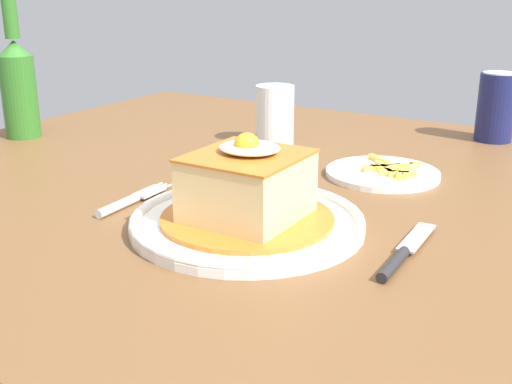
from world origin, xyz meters
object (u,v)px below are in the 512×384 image
(fork, at_px, (129,201))
(drinking_glass, at_px, (275,119))
(soda_can, at_px, (496,107))
(knife, at_px, (401,256))
(side_plate_fries, at_px, (383,173))
(main_plate, at_px, (247,221))
(beer_bottle_green, at_px, (20,83))

(fork, xyz_separation_m, drinking_glass, (0.00, 0.38, 0.04))
(soda_can, bearing_deg, drinking_glass, -144.82)
(knife, height_order, drinking_glass, drinking_glass)
(fork, xyz_separation_m, side_plate_fries, (0.24, 0.30, -0.00))
(fork, height_order, knife, same)
(drinking_glass, bearing_deg, knife, -45.23)
(side_plate_fries, bearing_deg, main_plate, -102.63)
(fork, distance_m, side_plate_fries, 0.38)
(knife, distance_m, beer_bottle_green, 0.82)
(fork, relative_size, soda_can, 1.14)
(fork, relative_size, side_plate_fries, 0.83)
(main_plate, relative_size, soda_can, 2.25)
(main_plate, xyz_separation_m, soda_can, (0.15, 0.60, 0.05))
(fork, height_order, beer_bottle_green, beer_bottle_green)
(knife, relative_size, drinking_glass, 1.58)
(main_plate, height_order, beer_bottle_green, beer_bottle_green)
(main_plate, distance_m, knife, 0.19)
(soda_can, bearing_deg, main_plate, -104.45)
(fork, bearing_deg, side_plate_fries, 51.00)
(soda_can, height_order, side_plate_fries, soda_can)
(knife, height_order, soda_can, soda_can)
(soda_can, bearing_deg, side_plate_fries, -106.06)
(beer_bottle_green, height_order, side_plate_fries, beer_bottle_green)
(main_plate, height_order, soda_can, soda_can)
(main_plate, bearing_deg, fork, -176.03)
(fork, relative_size, beer_bottle_green, 0.53)
(fork, xyz_separation_m, beer_bottle_green, (-0.43, 0.19, 0.09))
(soda_can, bearing_deg, knife, -86.79)
(soda_can, distance_m, side_plate_fries, 0.33)
(knife, relative_size, side_plate_fries, 0.97)
(fork, bearing_deg, knife, 2.68)
(drinking_glass, bearing_deg, main_plate, -64.85)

